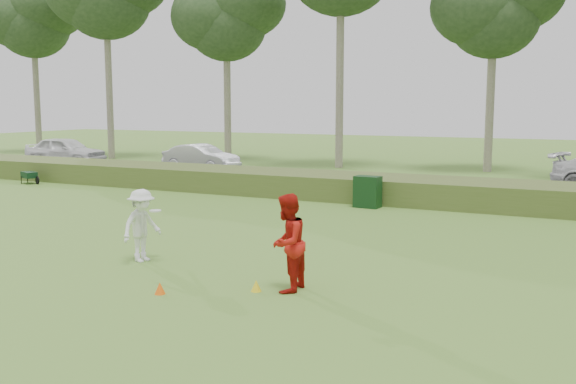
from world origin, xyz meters
The scene contains 14 objects.
ground centered at (0.00, 0.00, 0.00)m, with size 120.00×120.00×0.00m, color #467727.
reed_strip centered at (0.00, 12.00, 0.45)m, with size 80.00×3.00×0.90m, color #455A24.
park_road centered at (0.00, 17.00, 0.03)m, with size 80.00×6.00×0.06m, color #2D2D2D.
tree_0 centered at (-30.00, 23.50, 9.72)m, with size 6.76×6.76×13.00m.
tree_2 centered at (-14.00, 24.00, 8.97)m, with size 6.50×6.50×12.00m.
tree_4 centered at (2.00, 24.50, 8.59)m, with size 6.24×6.24×11.50m.
player_white centered at (-2.01, 0.41, 0.84)m, with size 0.93×1.17×1.68m.
player_red centered at (2.06, -0.26, 0.96)m, with size 0.93×0.73×1.91m, color #B7170F.
cone_orange centered at (-0.05, -1.52, 0.11)m, with size 0.21×0.21×0.23m, color #FF600D.
cone_yellow centered at (1.53, -0.56, 0.11)m, with size 0.21×0.21×0.23m, color yellow.
utility_cabinet centered at (0.13, 10.13, 0.56)m, with size 0.89×0.56×1.11m, color #113314.
wheelbarrow centered at (-15.98, 9.84, 0.39)m, with size 1.15×0.77×0.54m.
car_left centered at (-20.87, 16.96, 0.89)m, with size 1.95×4.85×1.65m, color white.
car_mid centered at (-11.71, 17.47, 0.77)m, with size 1.51×4.33×1.43m, color white.
Camera 1 is at (7.38, -11.17, 3.62)m, focal length 40.00 mm.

